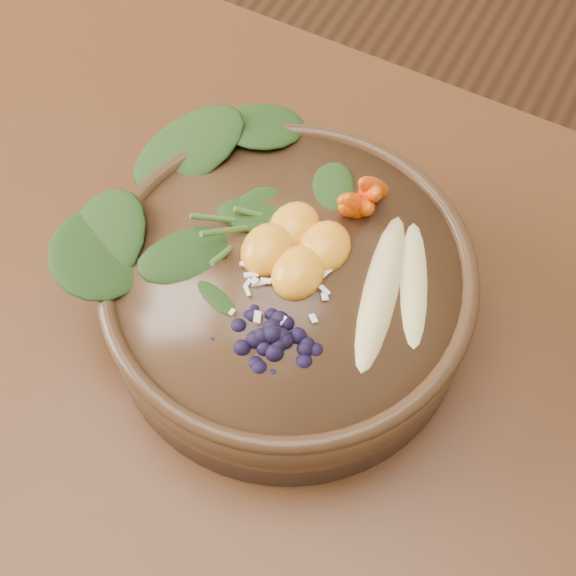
% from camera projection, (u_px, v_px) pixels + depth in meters
% --- Properties ---
extents(ground, '(4.00, 4.00, 0.00)m').
position_uv_depth(ground, '(80.00, 546.00, 1.27)').
color(ground, '#381E0F').
rests_on(ground, ground).
extents(stoneware_bowl, '(0.33, 0.33, 0.07)m').
position_uv_depth(stoneware_bowl, '(288.00, 295.00, 0.59)').
color(stoneware_bowl, '#462D19').
rests_on(stoneware_bowl, dining_table).
extents(kale_heap, '(0.21, 0.20, 0.04)m').
position_uv_depth(kale_heap, '(250.00, 180.00, 0.57)').
color(kale_heap, '#234116').
rests_on(kale_heap, stoneware_bowl).
extents(carrot_cluster, '(0.07, 0.07, 0.07)m').
position_uv_depth(carrot_cluster, '(379.00, 170.00, 0.56)').
color(carrot_cluster, '#F15307').
rests_on(carrot_cluster, stoneware_bowl).
extents(banana_halves, '(0.09, 0.15, 0.03)m').
position_uv_depth(banana_halves, '(399.00, 277.00, 0.54)').
color(banana_halves, '#E0CC84').
rests_on(banana_halves, stoneware_bowl).
extents(mandarin_cluster, '(0.10, 0.10, 0.03)m').
position_uv_depth(mandarin_cluster, '(296.00, 239.00, 0.56)').
color(mandarin_cluster, orange).
rests_on(mandarin_cluster, stoneware_bowl).
extents(blueberry_pile, '(0.14, 0.12, 0.04)m').
position_uv_depth(blueberry_pile, '(272.00, 326.00, 0.52)').
color(blueberry_pile, black).
rests_on(blueberry_pile, stoneware_bowl).
extents(coconut_flakes, '(0.10, 0.08, 0.01)m').
position_uv_depth(coconut_flakes, '(284.00, 289.00, 0.55)').
color(coconut_flakes, white).
rests_on(coconut_flakes, stoneware_bowl).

